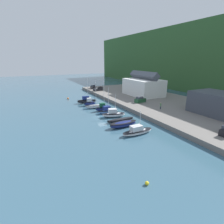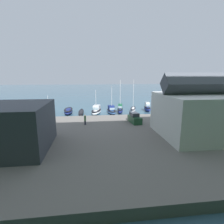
# 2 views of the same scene
# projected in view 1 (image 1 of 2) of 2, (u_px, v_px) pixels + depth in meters

# --- Properties ---
(ground_plane) EXTENTS (320.00, 320.00, 0.00)m
(ground_plane) POSITION_uv_depth(u_px,v_px,m) (102.00, 117.00, 52.47)
(ground_plane) COLOR #385B70
(quay_promenade) EXTENTS (103.13, 31.91, 1.22)m
(quay_promenade) POSITION_uv_depth(u_px,v_px,m) (168.00, 105.00, 63.55)
(quay_promenade) COLOR slate
(quay_promenade) RESTS_ON ground_plane
(harbor_clubhouse) EXTENTS (17.32, 11.61, 10.44)m
(harbor_clubhouse) POSITION_uv_depth(u_px,v_px,m) (143.00, 86.00, 76.93)
(harbor_clubhouse) COLOR white
(harbor_clubhouse) RESTS_ON quay_promenade
(yacht_club_building) EXTENTS (14.81, 10.06, 6.25)m
(yacht_club_building) POSITION_uv_depth(u_px,v_px,m) (220.00, 104.00, 49.58)
(yacht_club_building) COLOR #3D424C
(yacht_club_building) RESTS_ON quay_promenade
(moored_boat_0) EXTENTS (3.10, 7.71, 9.70)m
(moored_boat_0) POSITION_uv_depth(u_px,v_px,m) (87.00, 101.00, 68.41)
(moored_boat_0) COLOR black
(moored_boat_0) RESTS_ON ground_plane
(moored_boat_1) EXTENTS (1.86, 4.53, 2.86)m
(moored_boat_1) POSITION_uv_depth(u_px,v_px,m) (90.00, 103.00, 64.80)
(moored_boat_1) COLOR navy
(moored_boat_1) RESTS_ON ground_plane
(moored_boat_2) EXTENTS (3.32, 6.86, 9.89)m
(moored_boat_2) POSITION_uv_depth(u_px,v_px,m) (95.00, 106.00, 61.03)
(moored_boat_2) COLOR silver
(moored_boat_2) RESTS_ON ground_plane
(moored_boat_3) EXTENTS (2.65, 5.33, 9.92)m
(moored_boat_3) POSITION_uv_depth(u_px,v_px,m) (103.00, 108.00, 57.82)
(moored_boat_3) COLOR navy
(moored_boat_3) RESTS_ON ground_plane
(moored_boat_4) EXTENTS (2.92, 6.25, 8.19)m
(moored_boat_4) POSITION_uv_depth(u_px,v_px,m) (107.00, 110.00, 55.68)
(moored_boat_4) COLOR #33568E
(moored_boat_4) RESTS_ON ground_plane
(moored_boat_5) EXTENTS (4.18, 7.32, 7.04)m
(moored_boat_5) POSITION_uv_depth(u_px,v_px,m) (113.00, 114.00, 51.89)
(moored_boat_5) COLOR white
(moored_boat_5) RESTS_ON ground_plane
(moored_boat_6) EXTENTS (1.51, 8.41, 0.91)m
(moored_boat_6) POSITION_uv_depth(u_px,v_px,m) (121.00, 120.00, 48.16)
(moored_boat_6) COLOR black
(moored_boat_6) RESTS_ON ground_plane
(moored_boat_7) EXTENTS (2.68, 7.76, 1.46)m
(moored_boat_7) POSITION_uv_depth(u_px,v_px,m) (123.00, 124.00, 44.22)
(moored_boat_7) COLOR navy
(moored_boat_7) RESTS_ON ground_plane
(moored_boat_8) EXTENTS (2.40, 7.94, 5.53)m
(moored_boat_8) POSITION_uv_depth(u_px,v_px,m) (137.00, 131.00, 39.89)
(moored_boat_8) COLOR silver
(moored_boat_8) RESTS_ON ground_plane
(parked_car_1) EXTENTS (4.22, 1.84, 2.16)m
(parked_car_1) POSITION_uv_depth(u_px,v_px,m) (93.00, 87.00, 95.20)
(parked_car_1) COLOR black
(parked_car_1) RESTS_ON quay_promenade
(parked_car_2) EXTENTS (2.30, 4.39, 2.16)m
(parked_car_2) POSITION_uv_depth(u_px,v_px,m) (140.00, 100.00, 64.57)
(parked_car_2) COLOR #1E4C2D
(parked_car_2) RESTS_ON quay_promenade
(pickup_truck_0) EXTENTS (2.00, 4.73, 1.90)m
(pickup_truck_0) POSITION_uv_depth(u_px,v_px,m) (99.00, 89.00, 88.69)
(pickup_truck_0) COLOR black
(pickup_truck_0) RESTS_ON quay_promenade
(person_on_quay) EXTENTS (0.40, 0.40, 2.14)m
(person_on_quay) POSITION_uv_depth(u_px,v_px,m) (161.00, 106.00, 55.75)
(person_on_quay) COLOR #232838
(person_on_quay) RESTS_ON quay_promenade
(mooring_buoy_0) EXTENTS (0.76, 0.76, 0.76)m
(mooring_buoy_0) POSITION_uv_depth(u_px,v_px,m) (68.00, 98.00, 75.32)
(mooring_buoy_0) COLOR orange
(mooring_buoy_0) RESTS_ON ground_plane
(mooring_buoy_1) EXTENTS (0.55, 0.55, 0.55)m
(mooring_buoy_1) POSITION_uv_depth(u_px,v_px,m) (147.00, 183.00, 23.80)
(mooring_buoy_1) COLOR yellow
(mooring_buoy_1) RESTS_ON ground_plane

